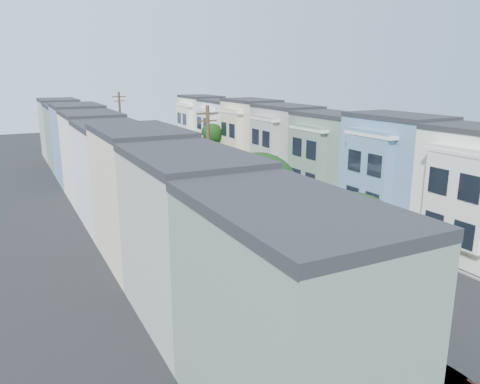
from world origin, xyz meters
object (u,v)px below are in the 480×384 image
at_px(tree_b, 258,194).
at_px(tree_e, 116,134).
at_px(utility_pole_far, 121,135).
at_px(parked_left_b, 294,280).
at_px(parked_right_a, 411,250).
at_px(fedex_truck, 283,196).
at_px(lead_sedan, 247,194).
at_px(parked_right_d, 204,162).
at_px(tree_d, 145,147).
at_px(parked_right_c, 237,176).
at_px(parked_left_c, 228,236).
at_px(parked_right_b, 371,233).
at_px(tree_a, 349,247).
at_px(utility_pole_near, 209,177).
at_px(tree_far_r, 212,134).
at_px(parked_left_d, 186,206).
at_px(tree_c, 184,173).

xyz_separation_m(tree_b, tree_e, (0.00, 35.65, -0.59)).
distance_m(tree_e, utility_pole_far, 2.58).
height_order(parked_left_b, parked_right_a, parked_left_b).
distance_m(fedex_truck, lead_sedan, 6.27).
distance_m(fedex_truck, parked_right_d, 24.06).
relative_size(tree_d, parked_right_c, 1.79).
relative_size(parked_left_c, parked_right_c, 0.96).
bearing_deg(tree_e, parked_right_c, -43.51).
distance_m(parked_left_b, parked_right_b, 10.77).
distance_m(tree_a, parked_right_c, 35.07).
bearing_deg(tree_a, fedex_truck, 65.43).
distance_m(utility_pole_near, parked_right_b, 12.88).
bearing_deg(lead_sedan, tree_e, 110.52).
xyz_separation_m(utility_pole_far, parked_left_b, (1.40, -34.95, -4.41)).
height_order(tree_b, tree_far_r, tree_b).
bearing_deg(parked_right_b, parked_right_d, 93.29).
relative_size(tree_d, parked_right_a, 1.87).
bearing_deg(tree_d, parked_left_b, -86.79).
bearing_deg(tree_b, tree_e, 90.00).
xyz_separation_m(parked_right_b, parked_right_c, (0.00, 22.42, 0.01)).
xyz_separation_m(tree_far_r, parked_left_d, (-11.79, -20.65, -3.41)).
relative_size(lead_sedan, parked_left_b, 0.81).
distance_m(utility_pole_near, parked_right_a, 14.67).
height_order(utility_pole_far, fedex_truck, utility_pole_far).
height_order(tree_c, fedex_truck, tree_c).
bearing_deg(parked_right_b, parked_right_c, 93.29).
xyz_separation_m(tree_d, utility_pole_far, (0.00, 9.96, 0.02)).
xyz_separation_m(tree_b, parked_left_c, (1.40, 6.95, -4.93)).
height_order(tree_b, parked_right_c, tree_b).
bearing_deg(parked_left_b, tree_d, 91.04).
height_order(tree_a, tree_c, tree_a).
distance_m(fedex_truck, parked_right_b, 8.72).
relative_size(parked_right_a, parked_right_b, 1.05).
relative_size(tree_far_r, parked_right_b, 1.46).
relative_size(parked_left_c, parked_left_d, 0.85).
xyz_separation_m(tree_a, tree_b, (-0.00, 7.92, 0.51)).
distance_m(tree_far_r, utility_pole_far, 13.65).
bearing_deg(tree_far_r, tree_c, -118.36).
relative_size(tree_c, parked_left_c, 1.73).
bearing_deg(tree_c, parked_left_d, 69.75).
height_order(tree_e, lead_sedan, tree_e).
distance_m(tree_a, parked_left_c, 15.57).
bearing_deg(tree_b, parked_right_b, 13.06).
relative_size(tree_a, parked_right_a, 1.85).
bearing_deg(tree_a, tree_far_r, 73.42).
relative_size(tree_a, lead_sedan, 1.84).
relative_size(tree_a, parked_left_c, 1.85).
xyz_separation_m(tree_a, utility_pole_far, (0.00, 41.00, 0.08)).
xyz_separation_m(utility_pole_near, parked_left_b, (1.40, -8.95, -4.41)).
bearing_deg(parked_left_d, tree_far_r, 64.90).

